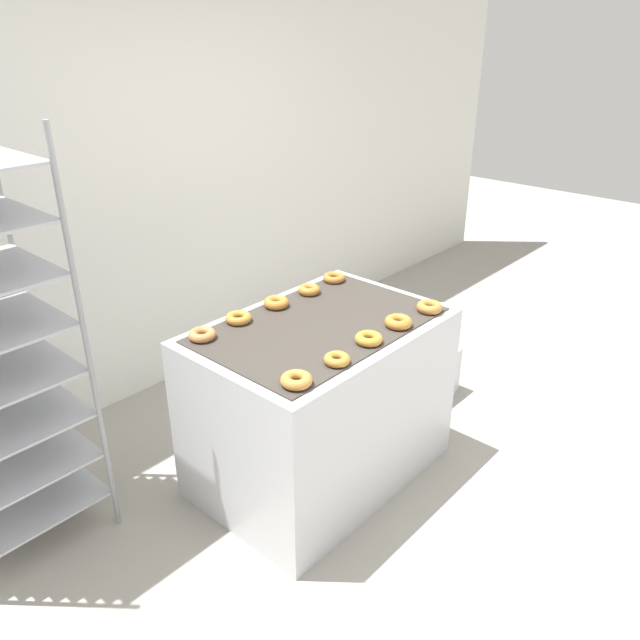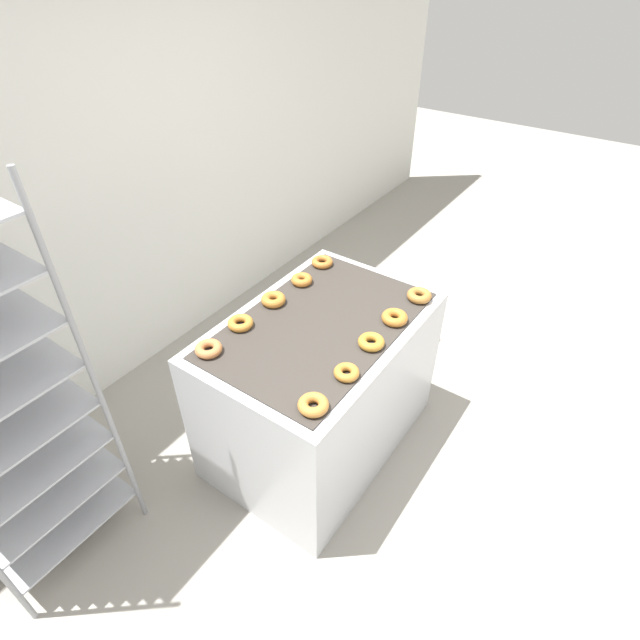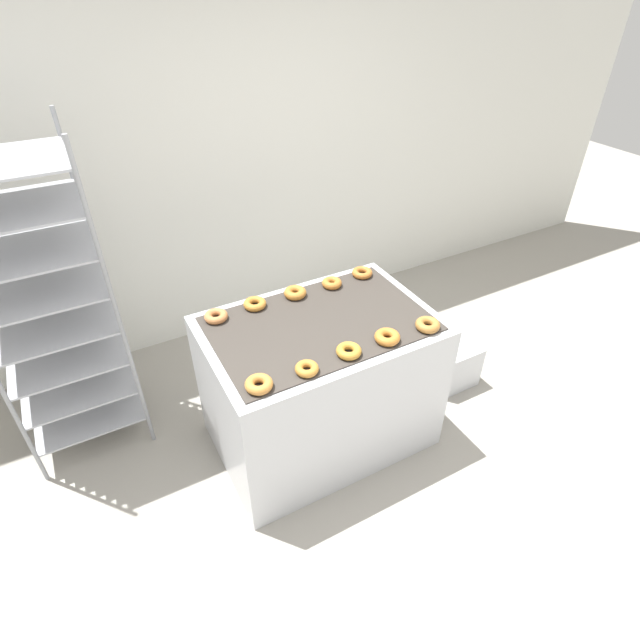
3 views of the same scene
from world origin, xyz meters
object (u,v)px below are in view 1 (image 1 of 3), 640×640
donut_near_rightmost (430,307)px  donut_far_center (276,303)px  donut_near_left (337,359)px  donut_far_leftmost (202,335)px  donut_far_rightmost (334,278)px  donut_near_leftmost (296,380)px  donut_near_right (398,322)px  glaze_bin (428,372)px  donut_far_left (238,318)px  donut_far_right (309,290)px  fryer_machine (320,401)px  donut_near_center (369,338)px

donut_near_rightmost → donut_far_center: bearing=128.1°
donut_near_left → donut_far_leftmost: 0.66m
donut_near_rightmost → donut_far_rightmost: donut_near_rightmost is taller
donut_near_left → donut_near_leftmost: bearing=178.3°
donut_near_right → donut_near_left: bearing=-178.3°
donut_far_leftmost → glaze_bin: bearing=-11.0°
donut_far_leftmost → donut_near_left: bearing=-68.8°
donut_near_leftmost → donut_far_left: 0.66m
donut_near_left → donut_far_leftmost: size_ratio=0.90×
donut_near_right → donut_near_rightmost: bearing=-3.5°
donut_near_leftmost → donut_far_rightmost: size_ratio=1.04×
donut_near_left → donut_far_right: donut_far_right is taller
donut_near_right → donut_far_rightmost: 0.65m
donut_near_right → donut_far_left: bearing=128.1°
fryer_machine → donut_near_leftmost: (-0.48, -0.31, 0.47)m
glaze_bin → donut_near_rightmost: donut_near_rightmost is taller
donut_near_leftmost → donut_near_rightmost: (0.96, -0.01, 0.00)m
donut_near_right → donut_far_rightmost: (0.24, 0.61, -0.00)m
donut_near_right → donut_near_center: bearing=179.7°
donut_near_leftmost → donut_near_left: bearing=-1.7°
glaze_bin → donut_near_right: size_ratio=2.47×
donut_near_leftmost → glaze_bin: bearing=11.3°
donut_far_rightmost → fryer_machine: bearing=-146.2°
glaze_bin → donut_near_left: size_ratio=2.85×
donut_near_leftmost → donut_far_rightmost: (0.95, 0.62, -0.00)m
donut_far_rightmost → donut_near_rightmost: bearing=-88.9°
fryer_machine → donut_far_right: size_ratio=10.53×
donut_near_center → donut_near_rightmost: donut_near_rightmost is taller
donut_near_left → donut_far_leftmost: donut_far_leftmost is taller
donut_far_center → fryer_machine: bearing=-89.2°
glaze_bin → donut_near_left: (-1.30, -0.31, 0.75)m
donut_far_right → donut_near_leftmost: bearing=-140.4°
glaze_bin → donut_near_rightmost: bearing=-151.4°
donut_near_left → donut_far_left: donut_far_left is taller
donut_far_left → donut_far_rightmost: (0.71, 0.00, -0.00)m
fryer_machine → donut_near_center: 0.55m
donut_far_center → donut_near_leftmost: bearing=-128.3°
donut_near_leftmost → donut_far_leftmost: donut_near_leftmost is taller
fryer_machine → donut_far_left: size_ratio=9.75×
donut_near_leftmost → donut_far_center: 0.77m
donut_near_center → donut_far_center: bearing=90.8°
donut_far_left → donut_far_rightmost: 0.71m
fryer_machine → donut_near_right: bearing=-52.5°
donut_near_center → donut_far_left: size_ratio=0.99×
donut_far_leftmost → donut_far_left: 0.23m
donut_far_leftmost → donut_far_left: bearing=2.8°
donut_near_right → donut_far_rightmost: bearing=68.8°
donut_far_rightmost → donut_near_left: bearing=-138.6°
fryer_machine → donut_far_rightmost: bearing=33.8°
donut_far_rightmost → glaze_bin: bearing=-27.8°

